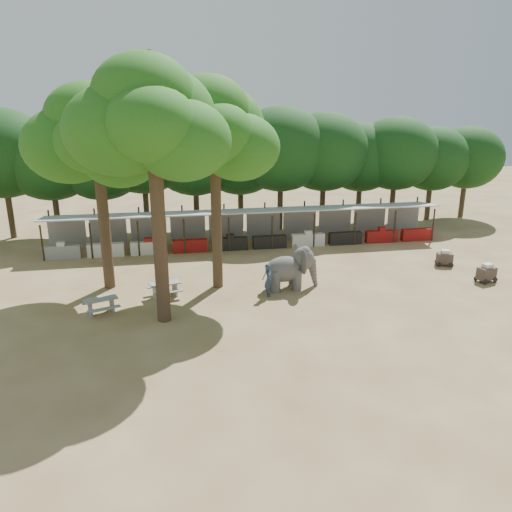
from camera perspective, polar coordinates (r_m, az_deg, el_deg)
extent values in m
plane|color=brown|center=(23.35, 4.64, -8.22)|extent=(100.00, 100.00, 0.00)
cube|color=#A6A8AE|center=(35.56, -0.98, 5.17)|extent=(28.00, 2.99, 0.39)
cylinder|color=#2D2319|center=(34.85, -21.50, 1.47)|extent=(0.12, 0.12, 2.40)
cylinder|color=#2D2319|center=(37.36, -20.79, 2.89)|extent=(0.12, 0.12, 2.80)
cube|color=gray|center=(35.28, -21.30, 0.41)|extent=(2.38, 0.50, 0.90)
cube|color=gray|center=(37.41, -20.74, 2.28)|extent=(2.52, 0.12, 2.00)
cylinder|color=#2D2319|center=(34.39, -16.94, 1.73)|extent=(0.12, 0.12, 2.40)
cylinder|color=#2D2319|center=(36.94, -16.53, 3.16)|extent=(0.12, 0.12, 2.80)
cube|color=silver|center=(34.83, -16.79, 0.66)|extent=(2.38, 0.50, 0.90)
cube|color=gray|center=(36.99, -16.48, 2.54)|extent=(2.52, 0.12, 2.00)
cylinder|color=#2D2319|center=(34.16, -12.28, 2.00)|extent=(0.12, 0.12, 2.40)
cylinder|color=#2D2319|center=(36.72, -12.18, 3.41)|extent=(0.12, 0.12, 2.80)
cube|color=silver|center=(34.60, -12.19, 0.91)|extent=(2.38, 0.50, 0.90)
cube|color=gray|center=(36.77, -12.15, 2.79)|extent=(2.52, 0.12, 2.00)
cylinder|color=#2D2319|center=(34.15, -7.58, 2.25)|extent=(0.12, 0.12, 2.40)
cylinder|color=#2D2319|center=(36.72, -7.81, 3.64)|extent=(0.12, 0.12, 2.80)
cube|color=maroon|center=(34.60, -7.55, 1.16)|extent=(2.38, 0.50, 0.90)
cube|color=gray|center=(36.76, -7.78, 3.02)|extent=(2.52, 0.12, 2.00)
cylinder|color=#2D2319|center=(34.38, -2.92, 2.48)|extent=(0.12, 0.12, 2.40)
cylinder|color=#2D2319|center=(36.92, -3.46, 3.85)|extent=(0.12, 0.12, 2.80)
cube|color=black|center=(34.82, -2.95, 1.40)|extent=(2.38, 0.50, 0.90)
cube|color=gray|center=(36.97, -3.44, 3.23)|extent=(2.52, 0.12, 2.00)
cylinder|color=#2D2319|center=(34.83, 1.66, 2.70)|extent=(0.12, 0.12, 2.40)
cylinder|color=#2D2319|center=(37.34, 0.82, 4.04)|extent=(0.12, 0.12, 2.80)
cube|color=black|center=(35.26, 1.57, 1.62)|extent=(2.38, 0.50, 0.90)
cube|color=gray|center=(37.39, 0.83, 3.43)|extent=(2.52, 0.12, 2.00)
cylinder|color=#2D2319|center=(35.49, 6.10, 2.89)|extent=(0.12, 0.12, 2.40)
cylinder|color=#2D2319|center=(37.96, 4.98, 4.20)|extent=(0.12, 0.12, 2.80)
cube|color=silver|center=(35.92, 5.95, 1.83)|extent=(2.38, 0.50, 0.90)
cube|color=gray|center=(38.01, 4.98, 3.60)|extent=(2.52, 0.12, 2.00)
cylinder|color=#2D2319|center=(36.36, 10.35, 3.06)|extent=(0.12, 0.12, 2.40)
cylinder|color=#2D2319|center=(38.78, 8.99, 4.34)|extent=(0.12, 0.12, 2.80)
cube|color=black|center=(36.78, 10.15, 2.02)|extent=(2.38, 0.50, 0.90)
cube|color=gray|center=(38.82, 8.99, 3.74)|extent=(2.52, 0.12, 2.00)
cylinder|color=#2D2319|center=(37.42, 14.38, 3.20)|extent=(0.12, 0.12, 2.40)
cylinder|color=#2D2319|center=(39.77, 12.82, 4.44)|extent=(0.12, 0.12, 2.80)
cube|color=maroon|center=(37.82, 14.14, 2.19)|extent=(2.38, 0.50, 0.90)
cube|color=gray|center=(39.82, 12.81, 3.87)|extent=(2.52, 0.12, 2.00)
cylinder|color=#2D2319|center=(38.65, 18.17, 3.32)|extent=(0.12, 0.12, 2.40)
cylinder|color=#2D2319|center=(40.93, 16.45, 4.53)|extent=(0.12, 0.12, 2.80)
cube|color=maroon|center=(39.04, 17.90, 2.34)|extent=(2.38, 0.50, 0.90)
cube|color=gray|center=(40.98, 16.43, 3.97)|extent=(2.52, 0.12, 2.00)
cylinder|color=#332316|center=(28.06, -17.13, 5.41)|extent=(0.60, 0.60, 9.20)
cone|color=#332316|center=(27.52, -18.01, 14.80)|extent=(0.57, 0.57, 2.88)
ellipsoid|color=#185313|center=(28.11, -20.55, 11.76)|extent=(4.80, 4.80, 3.94)
ellipsoid|color=#185313|center=(26.92, -15.24, 11.18)|extent=(4.20, 4.20, 3.44)
ellipsoid|color=#185313|center=(28.62, -17.18, 13.38)|extent=(5.20, 5.20, 4.26)
ellipsoid|color=#185313|center=(26.29, -18.14, 12.33)|extent=(3.80, 3.80, 3.12)
ellipsoid|color=#185313|center=(27.76, -18.60, 14.81)|extent=(4.40, 4.40, 3.61)
cylinder|color=#332316|center=(22.83, -11.13, 4.75)|extent=(0.64, 0.64, 10.40)
cone|color=#332316|center=(22.29, -11.94, 17.89)|extent=(0.61, 0.61, 3.25)
ellipsoid|color=#185313|center=(22.70, -15.31, 13.70)|extent=(4.80, 4.80, 3.94)
ellipsoid|color=#185313|center=(21.76, -8.41, 12.92)|extent=(4.20, 4.20, 3.44)
ellipsoid|color=#185313|center=(23.40, -11.23, 15.55)|extent=(5.20, 5.20, 4.26)
ellipsoid|color=#185313|center=(21.01, -11.80, 14.50)|extent=(3.80, 3.80, 3.12)
ellipsoid|color=#185313|center=(22.50, -12.71, 17.43)|extent=(4.40, 4.40, 3.61)
cylinder|color=#332316|center=(26.94, -4.59, 6.09)|extent=(0.56, 0.56, 9.60)
cone|color=#332316|center=(26.41, -4.86, 16.35)|extent=(0.53, 0.53, 3.00)
ellipsoid|color=#185313|center=(26.68, -7.91, 13.16)|extent=(4.80, 4.80, 3.94)
ellipsoid|color=#185313|center=(26.07, -1.93, 12.33)|extent=(4.20, 4.20, 3.44)
ellipsoid|color=#185313|center=(27.56, -4.61, 14.66)|extent=(5.20, 5.20, 4.26)
ellipsoid|color=#185313|center=(25.17, -4.49, 13.70)|extent=(3.80, 3.80, 3.12)
ellipsoid|color=#185313|center=(26.59, -5.57, 16.25)|extent=(4.40, 4.40, 3.61)
cylinder|color=#332316|center=(41.66, -25.52, 4.41)|extent=(0.44, 0.44, 3.74)
ellipsoid|color=black|center=(41.09, -26.19, 9.36)|extent=(6.46, 5.95, 5.61)
cylinder|color=#332316|center=(40.89, -21.01, 4.74)|extent=(0.44, 0.44, 3.74)
ellipsoid|color=black|center=(40.32, -21.59, 9.80)|extent=(6.46, 5.95, 5.61)
cylinder|color=#332316|center=(40.39, -16.36, 5.05)|extent=(0.44, 0.44, 3.74)
ellipsoid|color=black|center=(39.81, -16.82, 10.19)|extent=(6.46, 5.95, 5.61)
cylinder|color=#332316|center=(40.16, -11.62, 5.33)|extent=(0.44, 0.44, 3.74)
ellipsoid|color=black|center=(39.57, -11.95, 10.51)|extent=(6.46, 5.95, 5.61)
cylinder|color=#332316|center=(40.21, -6.85, 5.58)|extent=(0.44, 0.44, 3.74)
ellipsoid|color=black|center=(39.62, -7.04, 10.76)|extent=(6.46, 5.95, 5.61)
cylinder|color=#332316|center=(40.53, -2.12, 5.79)|extent=(0.44, 0.44, 3.74)
ellipsoid|color=black|center=(39.94, -2.18, 10.93)|extent=(6.46, 5.95, 5.61)
cylinder|color=#332316|center=(41.12, 2.51, 5.96)|extent=(0.44, 0.44, 3.74)
ellipsoid|color=black|center=(40.54, 2.58, 11.02)|extent=(6.46, 5.95, 5.61)
cylinder|color=#332316|center=(41.96, 6.98, 6.08)|extent=(0.44, 0.44, 3.74)
ellipsoid|color=black|center=(41.40, 7.17, 11.04)|extent=(6.46, 5.95, 5.61)
cylinder|color=#332316|center=(43.05, 11.25, 6.17)|extent=(0.44, 0.44, 3.74)
ellipsoid|color=black|center=(42.50, 11.55, 11.00)|extent=(6.46, 5.95, 5.61)
cylinder|color=#332316|center=(44.36, 15.29, 6.21)|extent=(0.44, 0.44, 3.74)
ellipsoid|color=black|center=(43.83, 15.68, 10.90)|extent=(6.46, 5.95, 5.61)
cylinder|color=#332316|center=(45.88, 19.08, 6.23)|extent=(0.44, 0.44, 3.74)
ellipsoid|color=black|center=(45.36, 19.55, 10.75)|extent=(6.46, 5.95, 5.61)
cylinder|color=#332316|center=(47.58, 22.62, 6.22)|extent=(0.44, 0.44, 3.74)
ellipsoid|color=black|center=(47.09, 23.14, 10.58)|extent=(6.46, 5.95, 5.61)
ellipsoid|color=#484545|center=(27.51, 3.31, -1.50)|extent=(2.31, 1.45, 1.43)
cylinder|color=#484545|center=(27.22, 2.28, -2.93)|extent=(0.55, 0.55, 1.21)
cylinder|color=#484545|center=(27.84, 1.88, -2.46)|extent=(0.55, 0.55, 1.21)
cylinder|color=#484545|center=(27.58, 4.71, -2.71)|extent=(0.55, 0.55, 1.21)
cylinder|color=#484545|center=(28.18, 4.27, -2.24)|extent=(0.55, 0.55, 1.21)
ellipsoid|color=#484545|center=(27.67, 5.41, -0.31)|extent=(1.30, 1.07, 1.33)
ellipsoid|color=#484545|center=(27.02, 5.46, -0.69)|extent=(0.28, 1.10, 1.37)
ellipsoid|color=#484545|center=(28.18, 4.58, 0.11)|extent=(0.28, 1.10, 1.37)
cone|color=#484545|center=(28.18, 6.60, -1.99)|extent=(0.58, 0.58, 1.51)
imported|color=#26384C|center=(26.60, 1.45, -2.75)|extent=(0.50, 0.69, 1.80)
cube|color=gray|center=(25.68, -17.36, -4.69)|extent=(1.73, 1.22, 0.06)
cube|color=gray|center=(25.74, -18.42, -5.69)|extent=(0.31, 0.63, 0.74)
cube|color=gray|center=(25.93, -16.15, -5.30)|extent=(0.31, 0.63, 0.74)
cube|color=gray|center=(25.28, -16.99, -5.80)|extent=(1.57, 0.78, 0.05)
cube|color=gray|center=(26.33, -17.59, -4.90)|extent=(1.57, 0.78, 0.05)
cube|color=gray|center=(26.94, -10.40, -3.07)|extent=(1.76, 1.18, 0.06)
cube|color=gray|center=(26.95, -11.45, -4.03)|extent=(0.29, 0.65, 0.75)
cube|color=gray|center=(27.22, -9.28, -3.68)|extent=(0.29, 0.65, 0.75)
cube|color=gray|center=(26.52, -9.99, -4.13)|extent=(1.62, 0.72, 0.05)
cube|color=gray|center=(27.58, -10.72, -3.31)|extent=(1.62, 0.72, 0.05)
cube|color=#362A25|center=(31.67, 24.84, -1.81)|extent=(1.14, 0.86, 0.71)
cylinder|color=black|center=(31.28, 24.74, -2.72)|extent=(0.31, 0.14, 0.30)
cylinder|color=black|center=(31.89, 25.68, -2.48)|extent=(0.31, 0.14, 0.30)
cylinder|color=black|center=(31.67, 23.82, -2.36)|extent=(0.31, 0.14, 0.30)
cylinder|color=black|center=(32.28, 24.77, -2.13)|extent=(0.31, 0.14, 0.30)
cube|color=silver|center=(31.53, 24.94, -1.03)|extent=(0.60, 0.53, 0.25)
cube|color=#362A25|center=(33.72, 20.75, -0.25)|extent=(1.09, 0.85, 0.67)
cylinder|color=black|center=(33.44, 20.15, -0.93)|extent=(0.29, 0.15, 0.29)
cylinder|color=black|center=(33.60, 21.42, -0.98)|extent=(0.29, 0.15, 0.29)
cylinder|color=black|center=(34.03, 19.96, -0.60)|extent=(0.29, 0.15, 0.29)
cylinder|color=black|center=(34.19, 21.21, -0.65)|extent=(0.29, 0.15, 0.29)
cube|color=silver|center=(33.60, 20.83, 0.44)|extent=(0.57, 0.52, 0.24)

